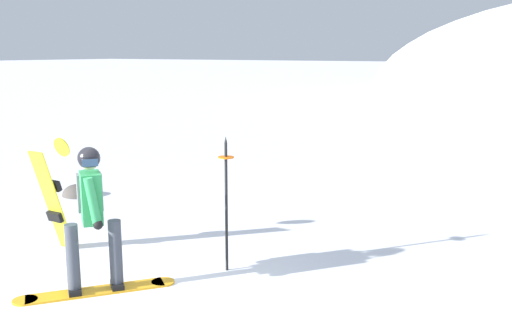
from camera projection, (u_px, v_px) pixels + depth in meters
name	position (u px, v px, depth m)	size (l,w,h in m)	color
ground_plane	(109.00, 317.00, 6.19)	(300.00, 300.00, 0.00)	white
snowboarder_main	(92.00, 215.00, 6.67)	(1.25, 1.50, 1.71)	orange
spare_snowboard	(54.00, 195.00, 8.05)	(0.28, 0.51, 1.59)	yellow
piste_marker_near	(226.00, 195.00, 7.31)	(0.20, 0.20, 1.73)	black
rock_dark	(78.00, 196.00, 11.36)	(0.65, 0.55, 0.45)	#4C4742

